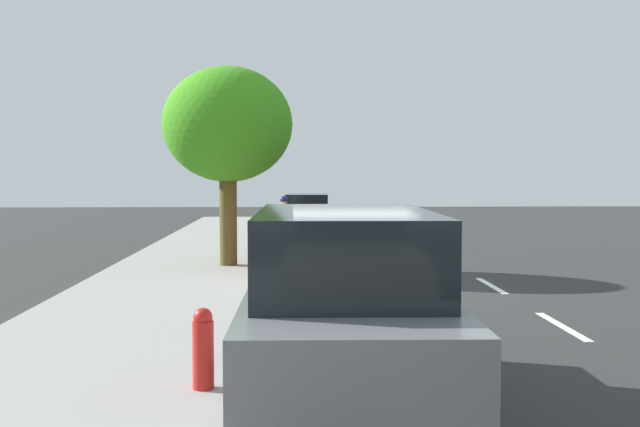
% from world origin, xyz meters
% --- Properties ---
extents(ground, '(70.32, 70.32, 0.00)m').
position_xyz_m(ground, '(0.00, 0.00, 0.00)').
color(ground, '#2D2D2D').
extents(sidewalk, '(3.69, 43.95, 0.14)m').
position_xyz_m(sidewalk, '(3.70, 0.00, 0.07)').
color(sidewalk, gray).
rests_on(sidewalk, ground).
extents(curb_edge, '(0.16, 43.95, 0.14)m').
position_xyz_m(curb_edge, '(1.78, 0.00, 0.07)').
color(curb_edge, gray).
rests_on(curb_edge, ground).
extents(lane_stripe_centre, '(0.14, 44.20, 0.01)m').
position_xyz_m(lane_stripe_centre, '(-2.85, 0.12, 0.00)').
color(lane_stripe_centre, white).
rests_on(lane_stripe_centre, ground).
extents(lane_stripe_bike_edge, '(0.12, 43.95, 0.01)m').
position_xyz_m(lane_stripe_bike_edge, '(0.31, 0.00, 0.00)').
color(lane_stripe_bike_edge, white).
rests_on(lane_stripe_bike_edge, ground).
extents(parked_sedan_black_nearest, '(1.98, 4.47, 1.52)m').
position_xyz_m(parked_sedan_black_nearest, '(0.69, -12.94, 0.75)').
color(parked_sedan_black_nearest, black).
rests_on(parked_sedan_black_nearest, ground).
extents(parked_sedan_red_second, '(1.88, 4.42, 1.52)m').
position_xyz_m(parked_sedan_red_second, '(0.71, -1.78, 0.75)').
color(parked_sedan_red_second, maroon).
rests_on(parked_sedan_red_second, ground).
extents(parked_suv_grey_mid, '(2.03, 4.73, 1.99)m').
position_xyz_m(parked_suv_grey_mid, '(0.78, 8.38, 1.03)').
color(parked_suv_grey_mid, slate).
rests_on(parked_suv_grey_mid, ground).
extents(bicycle_at_curb, '(1.74, 0.49, 0.78)m').
position_xyz_m(bicycle_at_curb, '(1.31, -7.70, 0.38)').
color(bicycle_at_curb, black).
rests_on(bicycle_at_curb, ground).
extents(cyclist_with_backpack, '(0.48, 0.60, 1.60)m').
position_xyz_m(cyclist_with_backpack, '(1.54, -8.16, 0.97)').
color(cyclist_with_backpack, '#C6B284').
rests_on(cyclist_with_backpack, ground).
extents(street_tree_near_cyclist, '(3.06, 3.06, 4.71)m').
position_xyz_m(street_tree_near_cyclist, '(2.79, -2.51, 3.45)').
color(street_tree_near_cyclist, brown).
rests_on(street_tree_near_cyclist, sidewalk).
extents(fire_hydrant, '(0.22, 0.22, 0.84)m').
position_xyz_m(fire_hydrant, '(2.21, 8.01, 0.56)').
color(fire_hydrant, red).
rests_on(fire_hydrant, sidewalk).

